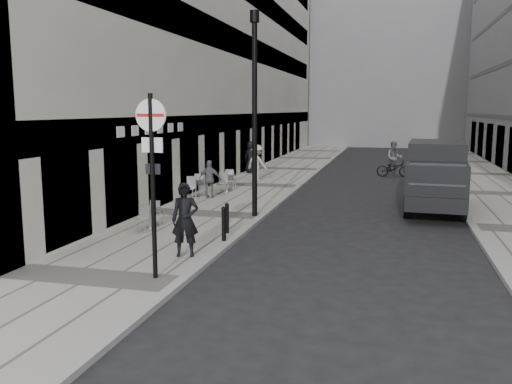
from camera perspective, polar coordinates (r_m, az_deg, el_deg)
ground at (r=9.61m, az=-14.84°, el=-14.93°), size 120.00×120.00×0.00m
sidewalk at (r=26.71m, az=0.18°, el=0.64°), size 4.00×60.00×0.12m
far_sidewalk at (r=26.34m, az=24.09°, el=-0.24°), size 4.00×60.00×0.12m
building_left at (r=34.19m, az=-3.88°, el=17.42°), size 4.00×45.00×18.00m
building_far at (r=64.13m, az=11.89°, el=14.96°), size 24.00×16.00×22.00m
walking_man at (r=13.73m, az=-7.47°, el=-2.93°), size 0.77×0.61×1.87m
sign_post at (r=11.82m, az=-10.87°, el=3.14°), size 0.69×0.10×4.02m
lamppost at (r=18.57m, az=-0.15°, el=9.21°), size 0.31×0.31×6.92m
bollard_near at (r=16.27m, az=-3.06°, el=-2.86°), size 0.11×0.11×0.86m
bollard_far at (r=15.31m, az=-3.41°, el=-3.47°), size 0.12×0.12×0.92m
panel_van at (r=21.45m, az=18.42°, el=1.96°), size 2.36×5.61×2.58m
cyclist at (r=31.68m, az=14.31°, el=2.97°), size 1.91×0.75×2.03m
pedestrian_a at (r=22.73m, az=-4.89°, el=1.36°), size 0.97×0.48×1.59m
pedestrian_b at (r=27.93m, az=0.12°, el=3.06°), size 1.40×1.19×1.88m
pedestrian_c at (r=31.65m, az=-0.51°, el=3.71°), size 1.02×0.79×1.86m
cafe_table_near at (r=17.18m, az=-11.09°, el=-2.44°), size 0.64×1.44×0.82m
cafe_table_mid at (r=24.38m, az=-3.11°, el=1.15°), size 0.74×1.68×0.96m
cafe_table_far at (r=22.92m, az=-6.38°, el=0.61°), size 0.74×1.66×0.95m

